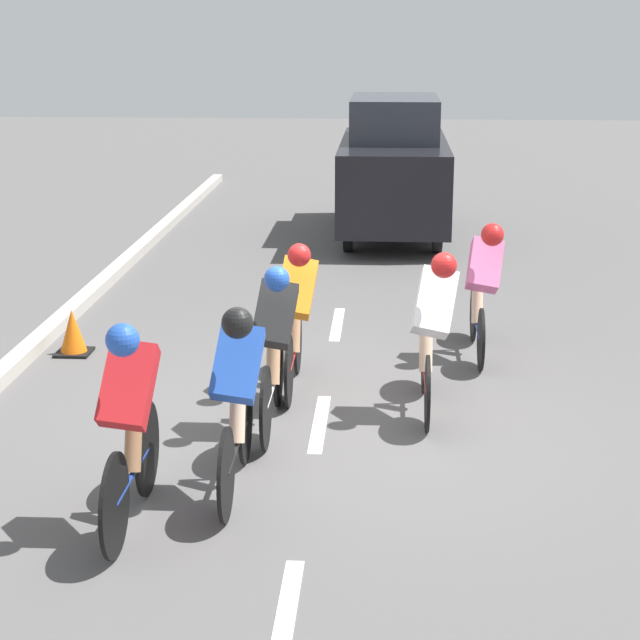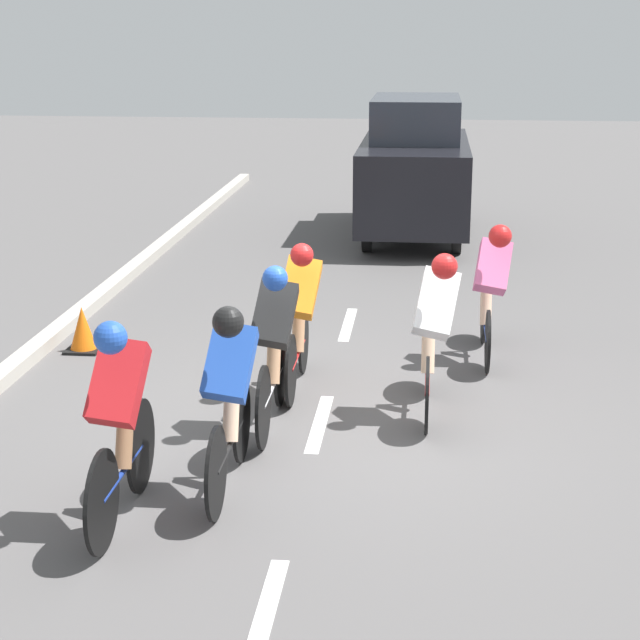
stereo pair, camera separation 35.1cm
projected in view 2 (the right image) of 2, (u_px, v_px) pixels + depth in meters
The scene contains 12 objects.
ground_plane at pixel (321, 418), 9.56m from camera, with size 60.00×60.00×0.00m, color #565454.
lane_stripe_near at pixel (264, 617), 6.37m from camera, with size 0.12×1.40×0.01m, color white.
lane_stripe_mid at pixel (320, 423), 9.43m from camera, with size 0.12×1.40×0.01m, color white.
lane_stripe_far at pixel (348, 324), 12.50m from camera, with size 0.12×1.40×0.01m, color white.
cyclist_blue at pixel (230, 392), 7.86m from camera, with size 0.39×1.73×1.51m.
cyclist_orange at pixel (299, 312), 10.06m from camera, with size 0.40×1.65×1.49m.
cyclist_pink at pixel (491, 286), 11.01m from camera, with size 0.41×1.68×1.48m.
cyclist_red at pixel (119, 416), 7.34m from camera, with size 0.39×1.69×1.56m.
cyclist_black at pixel (274, 342), 9.13m from camera, with size 0.40×1.74×1.51m.
cyclist_white at pixel (434, 328), 9.43m from camera, with size 0.43×1.69×1.54m.
support_car at pixel (415, 168), 17.35m from camera, with size 1.70×4.24×2.24m.
traffic_cone at pixel (83, 330), 11.44m from camera, with size 0.36×0.36×0.49m.
Camera 2 is at (-0.92, 8.91, 3.44)m, focal length 60.00 mm.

